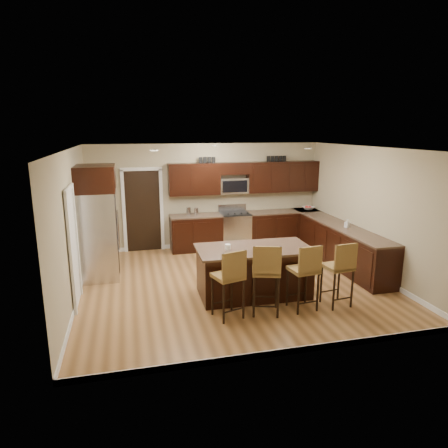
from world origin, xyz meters
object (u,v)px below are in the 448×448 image
object	(u,v)px
stool_right	(306,270)
island	(254,273)
refrigerator	(98,221)
range	(235,230)
stool_left	(230,276)
stool_extra	(340,267)
stool_mid	(266,271)

from	to	relation	value
stool_right	island	bearing A→B (deg)	120.05
stool_right	refrigerator	distance (m)	4.30
range	refrigerator	xyz separation A→B (m)	(-3.30, -1.45, 0.73)
stool_left	stool_extra	bearing A→B (deg)	-16.78
refrigerator	range	bearing A→B (deg)	23.74
stool_right	stool_extra	distance (m)	0.65
range	island	size ratio (longest dim) A/B	0.52
range	stool_right	size ratio (longest dim) A/B	0.94
stool_mid	island	bearing A→B (deg)	103.25
island	stool_mid	world-z (taller)	stool_mid
stool_mid	stool_right	world-z (taller)	stool_mid
stool_mid	stool_left	bearing A→B (deg)	-163.12
range	stool_left	distance (m)	4.11
stool_right	stool_extra	size ratio (longest dim) A/B	1.00
stool_mid	stool_extra	world-z (taller)	stool_mid
stool_left	stool_right	size ratio (longest dim) A/B	1.00
range	stool_left	world-z (taller)	stool_left
stool_extra	range	bearing A→B (deg)	94.72
island	stool_left	size ratio (longest dim) A/B	1.80
stool_left	stool_extra	world-z (taller)	stool_left
stool_right	stool_extra	world-z (taller)	same
range	stool_extra	xyz separation A→B (m)	(0.83, -3.94, 0.26)
stool_right	stool_left	bearing A→B (deg)	172.79
refrigerator	stool_extra	xyz separation A→B (m)	(4.13, -2.49, -0.47)
range	stool_mid	distance (m)	3.98
stool_right	refrigerator	bearing A→B (deg)	137.30
island	stool_mid	xyz separation A→B (m)	(-0.06, -0.85, 0.34)
refrigerator	stool_left	bearing A→B (deg)	-49.04
island	stool_right	world-z (taller)	stool_right
refrigerator	stool_right	bearing A→B (deg)	-35.58
island	stool_left	distance (m)	1.13
island	stool_right	xyz separation A→B (m)	(0.64, -0.85, 0.30)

